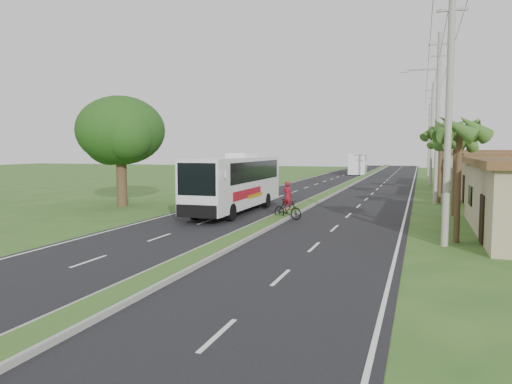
% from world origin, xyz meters
% --- Properties ---
extents(ground, '(180.00, 180.00, 0.00)m').
position_xyz_m(ground, '(0.00, 0.00, 0.00)').
color(ground, '#2B551F').
rests_on(ground, ground).
extents(road_asphalt, '(14.00, 160.00, 0.02)m').
position_xyz_m(road_asphalt, '(0.00, 20.00, 0.01)').
color(road_asphalt, black).
rests_on(road_asphalt, ground).
extents(median_strip, '(1.20, 160.00, 0.18)m').
position_xyz_m(median_strip, '(0.00, 20.00, 0.10)').
color(median_strip, gray).
rests_on(median_strip, ground).
extents(lane_edge_left, '(0.12, 160.00, 0.01)m').
position_xyz_m(lane_edge_left, '(-6.70, 20.00, 0.00)').
color(lane_edge_left, silver).
rests_on(lane_edge_left, ground).
extents(lane_edge_right, '(0.12, 160.00, 0.01)m').
position_xyz_m(lane_edge_right, '(6.70, 20.00, 0.00)').
color(lane_edge_right, silver).
rests_on(lane_edge_right, ground).
extents(shop_mid, '(7.60, 10.60, 3.67)m').
position_xyz_m(shop_mid, '(14.00, 22.00, 1.86)').
color(shop_mid, tan).
rests_on(shop_mid, ground).
extents(shop_far, '(8.60, 11.60, 3.82)m').
position_xyz_m(shop_far, '(14.00, 36.00, 1.93)').
color(shop_far, tan).
rests_on(shop_far, ground).
extents(palm_verge_a, '(2.40, 2.40, 5.45)m').
position_xyz_m(palm_verge_a, '(9.00, 3.00, 4.74)').
color(palm_verge_a, '#473321').
rests_on(palm_verge_a, ground).
extents(palm_verge_b, '(2.40, 2.40, 5.05)m').
position_xyz_m(palm_verge_b, '(9.40, 12.00, 4.36)').
color(palm_verge_b, '#473321').
rests_on(palm_verge_b, ground).
extents(palm_verge_c, '(2.40, 2.40, 5.85)m').
position_xyz_m(palm_verge_c, '(8.80, 19.00, 5.12)').
color(palm_verge_c, '#473321').
rests_on(palm_verge_c, ground).
extents(palm_verge_d, '(2.40, 2.40, 5.25)m').
position_xyz_m(palm_verge_d, '(9.30, 28.00, 4.55)').
color(palm_verge_d, '#473321').
rests_on(palm_verge_d, ground).
extents(shade_tree, '(6.30, 6.00, 7.54)m').
position_xyz_m(shade_tree, '(-12.11, 10.02, 5.03)').
color(shade_tree, '#473321').
rests_on(shade_tree, ground).
extents(utility_pole_a, '(1.60, 0.28, 11.00)m').
position_xyz_m(utility_pole_a, '(8.50, 2.00, 5.67)').
color(utility_pole_a, gray).
rests_on(utility_pole_a, ground).
extents(utility_pole_b, '(3.20, 0.28, 12.00)m').
position_xyz_m(utility_pole_b, '(8.47, 18.00, 6.26)').
color(utility_pole_b, gray).
rests_on(utility_pole_b, ground).
extents(utility_pole_c, '(1.60, 0.28, 11.00)m').
position_xyz_m(utility_pole_c, '(8.50, 38.00, 5.67)').
color(utility_pole_c, gray).
rests_on(utility_pole_c, ground).
extents(utility_pole_d, '(1.60, 0.28, 10.50)m').
position_xyz_m(utility_pole_d, '(8.50, 58.00, 5.42)').
color(utility_pole_d, gray).
rests_on(utility_pole_d, ground).
extents(coach_bus_main, '(2.49, 11.43, 3.69)m').
position_xyz_m(coach_bus_main, '(-3.38, 9.36, 2.03)').
color(coach_bus_main, white).
rests_on(coach_bus_main, ground).
extents(coach_bus_far, '(3.17, 11.08, 3.19)m').
position_xyz_m(coach_bus_far, '(-1.80, 59.00, 1.81)').
color(coach_bus_far, white).
rests_on(coach_bus_far, ground).
extents(motorcyclist, '(1.93, 1.18, 2.14)m').
position_xyz_m(motorcyclist, '(0.47, 7.33, 0.75)').
color(motorcyclist, black).
rests_on(motorcyclist, ground).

